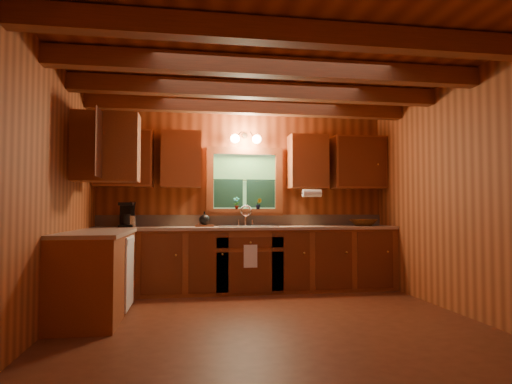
{
  "coord_description": "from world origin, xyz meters",
  "views": [
    {
      "loc": [
        -0.81,
        -4.36,
        1.13
      ],
      "look_at": [
        0.0,
        0.8,
        1.35
      ],
      "focal_mm": 30.08,
      "sensor_mm": 36.0,
      "label": 1
    }
  ],
  "objects_px": {
    "wicker_basket": "(363,223)",
    "cutting_board": "(204,226)",
    "sink": "(247,230)",
    "coffee_maker": "(127,215)"
  },
  "relations": [
    {
      "from": "wicker_basket",
      "to": "cutting_board",
      "type": "bearing_deg",
      "value": 177.63
    },
    {
      "from": "cutting_board",
      "to": "wicker_basket",
      "type": "height_order",
      "value": "wicker_basket"
    },
    {
      "from": "sink",
      "to": "coffee_maker",
      "type": "height_order",
      "value": "coffee_maker"
    },
    {
      "from": "coffee_maker",
      "to": "cutting_board",
      "type": "height_order",
      "value": "coffee_maker"
    },
    {
      "from": "coffee_maker",
      "to": "cutting_board",
      "type": "relative_size",
      "value": 1.3
    },
    {
      "from": "cutting_board",
      "to": "wicker_basket",
      "type": "xyz_separation_m",
      "value": [
        2.29,
        -0.09,
        0.04
      ]
    },
    {
      "from": "sink",
      "to": "wicker_basket",
      "type": "bearing_deg",
      "value": -2.25
    },
    {
      "from": "sink",
      "to": "cutting_board",
      "type": "distance_m",
      "value": 0.6
    },
    {
      "from": "coffee_maker",
      "to": "wicker_basket",
      "type": "relative_size",
      "value": 0.82
    },
    {
      "from": "sink",
      "to": "wicker_basket",
      "type": "height_order",
      "value": "sink"
    }
  ]
}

